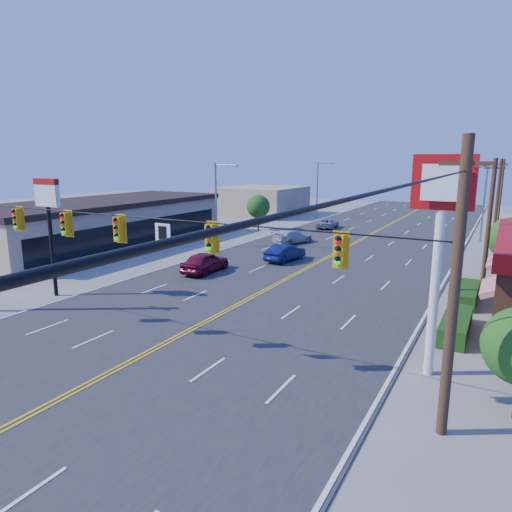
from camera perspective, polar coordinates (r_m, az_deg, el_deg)
The scene contains 20 objects.
ground at distance 20.82m, azimuth -13.51°, elevation -11.89°, with size 160.00×160.00×0.00m, color gray.
road at distance 37.27m, azimuth 7.55°, elevation -0.96°, with size 20.00×120.00×0.06m, color #2D2D30.
signal_span at distance 19.48m, azimuth -14.46°, elevation 1.48°, with size 24.32×0.34×9.00m.
kfc_pylon at distance 18.16m, azimuth 22.06°, elevation 3.94°, with size 2.20×0.36×8.50m.
strip_mall at distance 47.81m, azimuth -18.76°, elevation 4.06°, with size 10.40×26.40×4.40m.
pizza_hut_sign at distance 30.18m, azimuth -24.49°, elevation 4.96°, with size 1.90×0.30×6.85m.
streetlight_se at distance 28.25m, azimuth 23.96°, elevation 3.23°, with size 2.55×0.25×8.00m.
streetlight_ne at distance 52.09m, azimuth 26.44°, elevation 6.56°, with size 2.55×0.25×8.00m.
streetlight_sw at distance 43.29m, azimuth -4.80°, elevation 6.91°, with size 2.55×0.25×8.00m.
streetlight_nw at distance 66.46m, azimuth 7.84°, elevation 8.59°, with size 2.55×0.25×8.00m.
utility_pole_near at distance 32.17m, azimuth 27.06°, elevation 3.33°, with size 0.28×0.28×8.40m, color #47301E.
utility_pole_mid at distance 50.07m, azimuth 27.89°, elevation 5.89°, with size 0.28×0.28×8.40m, color #47301E.
utility_pole_far at distance 68.03m, azimuth 28.29°, elevation 7.10°, with size 0.28×0.28×8.40m, color #47301E.
tree_kfc_rear at distance 36.30m, azimuth 29.17°, elevation 1.93°, with size 2.94×2.94×4.41m.
tree_west at distance 54.82m, azimuth 0.28°, elevation 6.20°, with size 2.80×2.80×4.20m.
bld_west_far at distance 70.46m, azimuth 0.74°, elevation 6.92°, with size 11.00×12.00×4.20m, color tan.
car_magenta at distance 34.17m, azimuth -6.38°, elevation -0.84°, with size 1.82×4.53×1.54m, color maroon.
car_blue at distance 37.89m, azimuth 3.66°, elevation 0.36°, with size 1.47×4.23×1.39m, color #0D134C.
car_white at distance 46.00m, azimuth 4.61°, elevation 2.37°, with size 1.85×4.55×1.32m, color #B9B9B9.
car_silver at distance 56.62m, azimuth 8.95°, elevation 4.02°, with size 2.03×4.40×1.22m, color #A2A3A7.
Camera 1 is at (13.10, -13.90, 8.31)m, focal length 32.00 mm.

